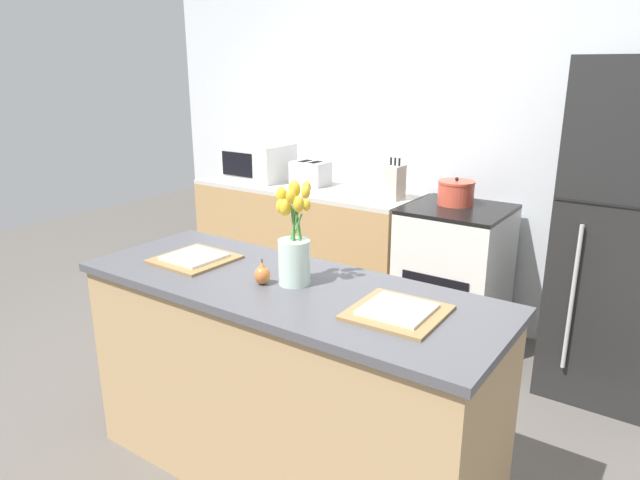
{
  "coord_description": "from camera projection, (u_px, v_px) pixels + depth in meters",
  "views": [
    {
      "loc": [
        1.34,
        -1.68,
        1.75
      ],
      "look_at": [
        0.0,
        0.25,
        1.03
      ],
      "focal_mm": 32.0,
      "sensor_mm": 36.0,
      "label": 1
    }
  ],
  "objects": [
    {
      "name": "back_counter",
      "position": [
        306.0,
        246.0,
        4.26
      ],
      "size": [
        1.68,
        0.6,
        0.92
      ],
      "color": "tan",
      "rests_on": "ground_plane"
    },
    {
      "name": "knife_block",
      "position": [
        394.0,
        182.0,
        3.68
      ],
      "size": [
        0.1,
        0.14,
        0.27
      ],
      "color": "beige",
      "rests_on": "back_counter"
    },
    {
      "name": "back_wall",
      "position": [
        472.0,
        129.0,
        3.74
      ],
      "size": [
        5.2,
        0.08,
        2.7
      ],
      "color": "silver",
      "rests_on": "ground_plane"
    },
    {
      "name": "toaster",
      "position": [
        310.0,
        173.0,
        4.13
      ],
      "size": [
        0.28,
        0.18,
        0.17
      ],
      "color": "#B7BABC",
      "rests_on": "back_counter"
    },
    {
      "name": "cooking_pot",
      "position": [
        456.0,
        193.0,
        3.54
      ],
      "size": [
        0.23,
        0.23,
        0.17
      ],
      "color": "#CC4C38",
      "rests_on": "stove_range"
    },
    {
      "name": "kitchen_island",
      "position": [
        287.0,
        383.0,
        2.42
      ],
      "size": [
        1.8,
        0.66,
        0.91
      ],
      "color": "tan",
      "rests_on": "ground_plane"
    },
    {
      "name": "flower_vase",
      "position": [
        294.0,
        248.0,
        2.25
      ],
      "size": [
        0.16,
        0.15,
        0.41
      ],
      "color": "silver",
      "rests_on": "kitchen_island"
    },
    {
      "name": "ground_plane",
      "position": [
        288.0,
        472.0,
        2.56
      ],
      "size": [
        10.0,
        10.0,
        0.0
      ],
      "primitive_type": "plane",
      "color": "#59544F"
    },
    {
      "name": "refrigerator",
      "position": [
        631.0,
        235.0,
        2.98
      ],
      "size": [
        0.68,
        0.67,
        1.8
      ],
      "color": "black",
      "rests_on": "ground_plane"
    },
    {
      "name": "plate_setting_left",
      "position": [
        195.0,
        258.0,
        2.56
      ],
      "size": [
        0.33,
        0.33,
        0.02
      ],
      "color": "olive",
      "rests_on": "kitchen_island"
    },
    {
      "name": "pear_figurine",
      "position": [
        262.0,
        274.0,
        2.27
      ],
      "size": [
        0.06,
        0.06,
        0.11
      ],
      "color": "#C66B33",
      "rests_on": "kitchen_island"
    },
    {
      "name": "microwave",
      "position": [
        258.0,
        161.0,
        4.33
      ],
      "size": [
        0.48,
        0.37,
        0.27
      ],
      "color": "white",
      "rests_on": "back_counter"
    },
    {
      "name": "plate_setting_right",
      "position": [
        397.0,
        311.0,
        2.01
      ],
      "size": [
        0.33,
        0.33,
        0.02
      ],
      "color": "olive",
      "rests_on": "kitchen_island"
    },
    {
      "name": "stove_range",
      "position": [
        453.0,
        277.0,
        3.63
      ],
      "size": [
        0.6,
        0.61,
        0.92
      ],
      "color": "silver",
      "rests_on": "ground_plane"
    }
  ]
}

